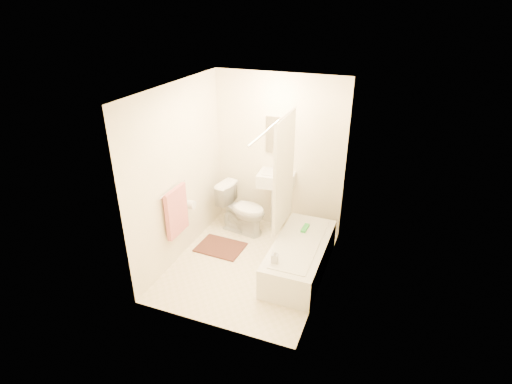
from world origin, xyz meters
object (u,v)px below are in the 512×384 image
at_px(soap_bottle, 275,257).
at_px(sink, 276,198).
at_px(toilet, 242,209).
at_px(bath_mat, 221,247).
at_px(bathtub, 300,257).

bearing_deg(soap_bottle, sink, 107.64).
xyz_separation_m(toilet, sink, (0.46, 0.26, 0.15)).
height_order(bath_mat, soap_bottle, soap_bottle).
bearing_deg(soap_bottle, bath_mat, 149.39).
relative_size(bathtub, bath_mat, 2.28).
xyz_separation_m(bath_mat, soap_bottle, (1.04, -0.61, 0.50)).
distance_m(toilet, bath_mat, 0.69).
distance_m(toilet, sink, 0.55).
distance_m(sink, bath_mat, 1.14).
height_order(sink, bathtub, sink).
xyz_separation_m(bathtub, soap_bottle, (-0.18, -0.52, 0.30)).
bearing_deg(bath_mat, bathtub, -4.53).
distance_m(sink, soap_bottle, 1.52).
bearing_deg(sink, bathtub, -60.20).
distance_m(bathtub, soap_bottle, 0.62).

